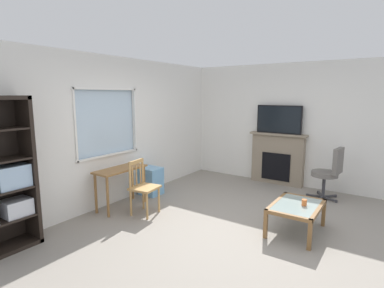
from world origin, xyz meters
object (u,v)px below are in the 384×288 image
(wooden_chair, at_px, (143,187))
(sippy_cup, at_px, (304,203))
(tv, at_px, (279,119))
(plastic_drawer_unit, at_px, (151,181))
(coffee_table, at_px, (297,208))
(office_chair, at_px, (330,171))
(fireplace, at_px, (277,158))
(desk_under_window, at_px, (121,175))

(wooden_chair, height_order, sippy_cup, wooden_chair)
(sippy_cup, bearing_deg, tv, 27.35)
(plastic_drawer_unit, xyz_separation_m, coffee_table, (-0.07, -2.85, 0.08))
(wooden_chair, distance_m, office_chair, 3.45)
(coffee_table, bearing_deg, tv, 25.21)
(sippy_cup, bearing_deg, fireplace, 27.15)
(wooden_chair, xyz_separation_m, fireplace, (2.94, -1.26, 0.10))
(tv, height_order, coffee_table, tv)
(desk_under_window, bearing_deg, sippy_cup, -75.38)
(fireplace, height_order, sippy_cup, fireplace)
(fireplace, relative_size, coffee_table, 1.35)
(wooden_chair, distance_m, plastic_drawer_unit, 1.01)
(desk_under_window, distance_m, wooden_chair, 0.53)
(coffee_table, distance_m, sippy_cup, 0.14)
(coffee_table, bearing_deg, fireplace, 25.03)
(office_chair, distance_m, coffee_table, 1.75)
(wooden_chair, xyz_separation_m, sippy_cup, (0.75, -2.38, -0.00))
(tv, bearing_deg, office_chair, -111.29)
(plastic_drawer_unit, bearing_deg, sippy_cup, -91.20)
(wooden_chair, height_order, office_chair, office_chair)
(desk_under_window, xyz_separation_m, coffee_table, (0.75, -2.80, -0.22))
(desk_under_window, distance_m, fireplace, 3.44)
(desk_under_window, distance_m, coffee_table, 2.91)
(coffee_table, bearing_deg, wooden_chair, 108.00)
(coffee_table, bearing_deg, plastic_drawer_unit, 88.65)
(desk_under_window, relative_size, office_chair, 0.95)
(fireplace, xyz_separation_m, sippy_cup, (-2.20, -1.13, -0.11))
(plastic_drawer_unit, bearing_deg, fireplace, -40.45)
(wooden_chair, xyz_separation_m, tv, (2.93, -1.26, 0.97))
(coffee_table, bearing_deg, desk_under_window, 105.01)
(coffee_table, height_order, sippy_cup, sippy_cup)
(desk_under_window, height_order, wooden_chair, wooden_chair)
(tv, bearing_deg, sippy_cup, -152.65)
(tv, bearing_deg, coffee_table, -154.79)
(wooden_chair, xyz_separation_m, office_chair, (2.48, -2.40, 0.09))
(fireplace, distance_m, office_chair, 1.24)
(plastic_drawer_unit, xyz_separation_m, tv, (2.12, -1.82, 1.16))
(sippy_cup, bearing_deg, wooden_chair, 107.42)
(fireplace, distance_m, sippy_cup, 2.47)
(desk_under_window, relative_size, coffee_table, 1.04)
(fireplace, height_order, coffee_table, fireplace)
(plastic_drawer_unit, height_order, fireplace, fireplace)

